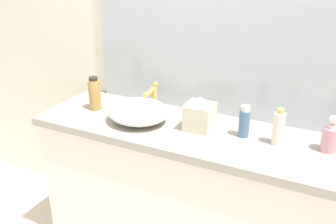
{
  "coord_description": "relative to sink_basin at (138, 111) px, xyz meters",
  "views": [
    {
      "loc": [
        0.59,
        -1.12,
        1.66
      ],
      "look_at": [
        -0.16,
        0.41,
        0.93
      ],
      "focal_mm": 38.66,
      "sensor_mm": 36.0,
      "label": 1
    }
  ],
  "objects": [
    {
      "name": "soap_dispenser",
      "position": [
        0.94,
        0.1,
        0.01
      ],
      "size": [
        0.07,
        0.07,
        0.18
      ],
      "color": "pink",
      "rests_on": "vanity_counter"
    },
    {
      "name": "vanity_counter",
      "position": [
        0.34,
        0.04,
        -0.48
      ],
      "size": [
        1.78,
        0.52,
        0.85
      ],
      "color": "white",
      "rests_on": "ground"
    },
    {
      "name": "spray_can",
      "position": [
        0.55,
        0.08,
        0.02
      ],
      "size": [
        0.05,
        0.05,
        0.16
      ],
      "color": "#496F91",
      "rests_on": "vanity_counter"
    },
    {
      "name": "bathroom_wall_rear",
      "position": [
        0.33,
        0.34,
        0.4
      ],
      "size": [
        6.0,
        0.06,
        2.6
      ],
      "primitive_type": "cube",
      "color": "silver",
      "rests_on": "ground"
    },
    {
      "name": "perfume_bottle",
      "position": [
        0.71,
        0.07,
        0.02
      ],
      "size": [
        0.05,
        0.05,
        0.18
      ],
      "color": "white",
      "rests_on": "vanity_counter"
    },
    {
      "name": "lotion_bottle",
      "position": [
        -0.31,
        0.04,
        0.03
      ],
      "size": [
        0.07,
        0.07,
        0.19
      ],
      "color": "#B08845",
      "rests_on": "vanity_counter"
    },
    {
      "name": "sink_basin",
      "position": [
        0.0,
        0.0,
        0.0
      ],
      "size": [
        0.33,
        0.3,
        0.12
      ],
      "primitive_type": "ellipsoid",
      "color": "white",
      "rests_on": "vanity_counter"
    },
    {
      "name": "faucet",
      "position": [
        0.0,
        0.16,
        0.04
      ],
      "size": [
        0.03,
        0.14,
        0.16
      ],
      "color": "gold",
      "rests_on": "vanity_counter"
    },
    {
      "name": "tissue_box",
      "position": [
        0.33,
        0.06,
        0.02
      ],
      "size": [
        0.14,
        0.14,
        0.18
      ],
      "color": "beige",
      "rests_on": "vanity_counter"
    }
  ]
}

